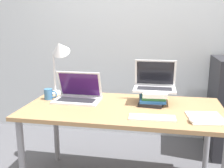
# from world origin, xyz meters

# --- Properties ---
(wall_back) EXTENTS (8.00, 0.05, 2.70)m
(wall_back) POSITION_xyz_m (0.00, 1.52, 1.35)
(wall_back) COLOR silver
(wall_back) RESTS_ON ground_plane
(desk) EXTENTS (1.54, 0.77, 0.71)m
(desk) POSITION_xyz_m (0.00, 0.39, 0.64)
(desk) COLOR #9E754C
(desk) RESTS_ON ground_plane
(laptop_left) EXTENTS (0.38, 0.25, 0.25)m
(laptop_left) POSITION_xyz_m (-0.40, 0.48, 0.76)
(laptop_left) COLOR silver
(laptop_left) RESTS_ON desk
(book_stack) EXTENTS (0.23, 0.26, 0.11)m
(book_stack) POSITION_xyz_m (0.23, 0.51, 0.76)
(book_stack) COLOR black
(book_stack) RESTS_ON desk
(laptop_on_books) EXTENTS (0.34, 0.23, 0.24)m
(laptop_on_books) POSITION_xyz_m (0.24, 0.56, 0.87)
(laptop_on_books) COLOR silver
(laptop_on_books) RESTS_ON book_stack
(wireless_keyboard) EXTENTS (0.32, 0.13, 0.01)m
(wireless_keyboard) POSITION_xyz_m (0.23, 0.17, 0.72)
(wireless_keyboard) COLOR white
(wireless_keyboard) RESTS_ON desk
(mouse) EXTENTS (0.06, 0.11, 0.04)m
(mouse) POSITION_xyz_m (0.50, 0.15, 0.73)
(mouse) COLOR white
(mouse) RESTS_ON desk
(notepad) EXTENTS (0.26, 0.28, 0.01)m
(notepad) POSITION_xyz_m (0.60, 0.23, 0.71)
(notepad) COLOR silver
(notepad) RESTS_ON desk
(mug) EXTENTS (0.11, 0.07, 0.09)m
(mug) POSITION_xyz_m (-0.66, 0.47, 0.75)
(mug) COLOR teal
(mug) RESTS_ON desk
(desk_lamp) EXTENTS (0.23, 0.20, 0.52)m
(desk_lamp) POSITION_xyz_m (-0.61, 0.63, 1.09)
(desk_lamp) COLOR white
(desk_lamp) RESTS_ON desk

